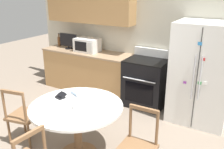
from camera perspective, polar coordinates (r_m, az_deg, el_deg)
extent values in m
cube|color=beige|center=(5.11, 7.49, 8.85)|extent=(5.20, 0.10, 2.60)
cube|color=#AD7F4C|center=(5.43, -5.23, 15.31)|extent=(2.02, 0.34, 0.68)
cube|color=#AD7F4C|center=(5.60, -5.62, 0.69)|extent=(2.02, 0.62, 0.86)
cube|color=#997A5B|center=(5.47, -5.78, 5.15)|extent=(2.05, 0.64, 0.03)
cube|color=white|center=(4.45, 19.85, 0.26)|extent=(0.95, 0.77, 1.71)
cube|color=#333333|center=(4.09, 18.75, -1.30)|extent=(0.01, 0.01, 1.64)
cylinder|color=silver|center=(4.07, 18.09, -0.68)|extent=(0.02, 0.02, 0.72)
cylinder|color=silver|center=(4.05, 19.46, -0.92)|extent=(0.02, 0.02, 0.72)
cube|color=red|center=(3.97, 20.14, 3.30)|extent=(0.05, 0.02, 0.04)
cube|color=white|center=(4.07, 20.45, -1.83)|extent=(0.07, 0.02, 0.05)
cube|color=purple|center=(4.14, 16.29, -1.76)|extent=(0.05, 0.01, 0.04)
cube|color=#338CD8|center=(3.93, 19.45, 6.66)|extent=(0.06, 0.01, 0.05)
cube|color=#3FB259|center=(4.09, 19.39, -1.88)|extent=(0.05, 0.01, 0.04)
cube|color=black|center=(4.91, 7.75, -1.96)|extent=(0.78, 0.64, 0.90)
cube|color=black|center=(4.67, 6.13, -4.26)|extent=(0.56, 0.01, 0.40)
cylinder|color=silver|center=(4.55, 6.12, -1.26)|extent=(0.64, 0.02, 0.02)
cube|color=black|center=(4.76, 8.00, 3.19)|extent=(0.78, 0.64, 0.02)
cube|color=white|center=(5.00, 9.34, 4.98)|extent=(0.78, 0.06, 0.16)
cube|color=white|center=(5.41, -5.66, 6.74)|extent=(0.51, 0.35, 0.28)
cube|color=black|center=(5.30, -7.20, 6.40)|extent=(0.30, 0.01, 0.20)
cube|color=silver|center=(5.17, -5.15, 6.13)|extent=(0.10, 0.01, 0.20)
cylinder|color=black|center=(5.74, -9.85, 5.92)|extent=(0.16, 0.16, 0.02)
cylinder|color=black|center=(5.73, -9.87, 6.21)|extent=(0.03, 0.03, 0.04)
cube|color=black|center=(5.69, -9.97, 7.80)|extent=(0.43, 0.05, 0.29)
cylinder|color=brown|center=(6.07, -11.98, 7.43)|extent=(0.08, 0.08, 0.20)
cylinder|color=brown|center=(6.04, -12.07, 8.74)|extent=(0.03, 0.03, 0.08)
cylinder|color=#262626|center=(6.03, -12.11, 9.17)|extent=(0.03, 0.03, 0.01)
cylinder|color=white|center=(3.33, -8.13, -7.23)|extent=(1.23, 1.23, 0.03)
cylinder|color=brown|center=(3.52, -7.84, -12.62)|extent=(0.11, 0.11, 0.71)
cylinder|color=brown|center=(3.03, 10.27, -11.96)|extent=(0.04, 0.04, 0.45)
cylinder|color=brown|center=(3.13, 4.24, -10.48)|extent=(0.04, 0.04, 0.45)
cube|color=brown|center=(2.98, 7.36, -7.84)|extent=(0.34, 0.04, 0.04)
cylinder|color=brown|center=(2.81, -15.18, -15.06)|extent=(0.04, 0.04, 0.45)
cube|color=brown|center=(2.62, -18.54, -12.91)|extent=(0.07, 0.35, 0.04)
cube|color=brown|center=(3.97, -19.32, -8.77)|extent=(0.50, 0.50, 0.04)
cylinder|color=brown|center=(4.29, -19.44, -9.98)|extent=(0.04, 0.04, 0.41)
cylinder|color=brown|center=(4.10, -15.55, -10.97)|extent=(0.04, 0.04, 0.41)
cylinder|color=brown|center=(4.07, -22.42, -12.10)|extent=(0.04, 0.04, 0.41)
cylinder|color=brown|center=(3.87, -18.43, -13.30)|extent=(0.04, 0.04, 0.41)
cylinder|color=brown|center=(3.84, -23.48, -6.21)|extent=(0.04, 0.04, 0.45)
cylinder|color=brown|center=(3.63, -19.39, -7.17)|extent=(0.04, 0.04, 0.45)
cube|color=brown|center=(3.65, -21.89, -3.79)|extent=(0.34, 0.10, 0.04)
cylinder|color=silver|center=(3.22, -8.25, -7.05)|extent=(0.08, 0.08, 0.08)
cylinder|color=#8C4C99|center=(3.23, -8.23, -7.35)|extent=(0.07, 0.07, 0.05)
cylinder|color=#A3BCDB|center=(3.63, -8.52, -4.20)|extent=(0.18, 0.12, 0.05)
cube|color=black|center=(3.56, -11.79, -5.09)|extent=(0.14, 0.12, 0.03)
cube|color=black|center=(3.57, -11.43, -4.57)|extent=(0.14, 0.13, 0.06)
cube|color=white|center=(3.50, -1.96, -5.33)|extent=(0.32, 0.36, 0.01)
cube|color=beige|center=(3.49, -1.96, -5.21)|extent=(0.34, 0.37, 0.01)
cube|color=silver|center=(3.49, -1.96, -5.09)|extent=(0.35, 0.37, 0.01)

